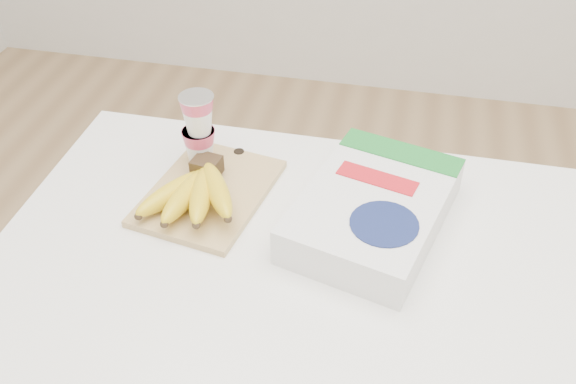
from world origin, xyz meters
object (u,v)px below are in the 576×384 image
Objects in this scene: cutting_board at (209,192)px; yogurt_stack at (199,128)px; bananas at (195,191)px; cereal_box at (373,209)px.

yogurt_stack is at bearing 126.29° from cutting_board.
yogurt_stack reaches higher than cutting_board.
bananas is at bearing -93.61° from cutting_board.
yogurt_stack is at bearing 103.29° from bananas.
cutting_board is 0.12m from yogurt_stack.
yogurt_stack is 0.35m from cereal_box.
bananas is 1.34× the size of yogurt_stack.
cutting_board is 1.34× the size of bananas.
yogurt_stack reaches higher than cereal_box.
bananas is 0.13m from yogurt_stack.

